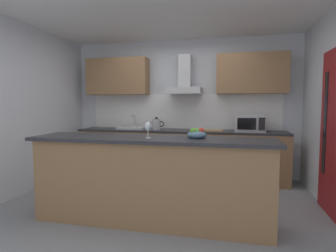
% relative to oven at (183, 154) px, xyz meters
% --- Properties ---
extents(ground, '(5.31, 4.46, 0.02)m').
position_rel_oven_xyz_m(ground, '(-0.08, -1.38, -0.47)').
color(ground, gray).
extents(ceiling, '(5.31, 4.46, 0.02)m').
position_rel_oven_xyz_m(ceiling, '(-0.08, -1.38, 2.15)').
color(ceiling, white).
extents(wall_back, '(5.31, 0.12, 2.60)m').
position_rel_oven_xyz_m(wall_back, '(-0.08, 0.41, 0.84)').
color(wall_back, silver).
rests_on(wall_back, ground).
extents(wall_left, '(0.12, 4.46, 2.60)m').
position_rel_oven_xyz_m(wall_left, '(-2.29, -1.38, 0.84)').
color(wall_left, silver).
rests_on(wall_left, ground).
extents(backsplash_tile, '(3.66, 0.02, 0.66)m').
position_rel_oven_xyz_m(backsplash_tile, '(-0.08, 0.33, 0.77)').
color(backsplash_tile, white).
extents(counter_back, '(3.79, 0.60, 0.90)m').
position_rel_oven_xyz_m(counter_back, '(-0.08, 0.03, -0.01)').
color(counter_back, olive).
rests_on(counter_back, ground).
extents(counter_island, '(2.79, 0.64, 1.00)m').
position_rel_oven_xyz_m(counter_island, '(-0.05, -1.96, 0.04)').
color(counter_island, olive).
rests_on(counter_island, ground).
extents(upper_cabinets, '(3.74, 0.32, 0.70)m').
position_rel_oven_xyz_m(upper_cabinets, '(-0.08, 0.18, 1.45)').
color(upper_cabinets, olive).
extents(side_door, '(0.08, 0.85, 2.05)m').
position_rel_oven_xyz_m(side_door, '(2.06, -1.25, 0.57)').
color(side_door, maroon).
rests_on(side_door, ground).
extents(oven, '(0.60, 0.62, 0.80)m').
position_rel_oven_xyz_m(oven, '(0.00, 0.00, 0.00)').
color(oven, slate).
rests_on(oven, ground).
extents(refrigerator, '(0.58, 0.60, 0.85)m').
position_rel_oven_xyz_m(refrigerator, '(-1.44, -0.00, -0.03)').
color(refrigerator, white).
rests_on(refrigerator, ground).
extents(microwave, '(0.50, 0.38, 0.30)m').
position_rel_oven_xyz_m(microwave, '(1.16, -0.03, 0.59)').
color(microwave, '#B7BABC').
rests_on(microwave, counter_back).
extents(sink, '(0.50, 0.40, 0.26)m').
position_rel_oven_xyz_m(sink, '(-0.99, 0.01, 0.47)').
color(sink, silver).
rests_on(sink, counter_back).
extents(kettle, '(0.29, 0.15, 0.24)m').
position_rel_oven_xyz_m(kettle, '(-0.50, -0.03, 0.55)').
color(kettle, '#B7BABC').
rests_on(kettle, counter_back).
extents(range_hood, '(0.62, 0.45, 0.72)m').
position_rel_oven_xyz_m(range_hood, '(-0.00, 0.13, 1.33)').
color(range_hood, '#B7BABC').
extents(wine_glass, '(0.08, 0.08, 0.18)m').
position_rel_oven_xyz_m(wine_glass, '(-0.06, -2.02, 0.66)').
color(wine_glass, silver).
rests_on(wine_glass, counter_island).
extents(fruit_bowl, '(0.22, 0.22, 0.13)m').
position_rel_oven_xyz_m(fruit_bowl, '(0.47, -1.89, 0.58)').
color(fruit_bowl, slate).
rests_on(fruit_bowl, counter_island).
extents(chopping_board, '(0.35, 0.23, 0.02)m').
position_rel_oven_xyz_m(chopping_board, '(0.54, -0.02, 0.45)').
color(chopping_board, tan).
rests_on(chopping_board, counter_back).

